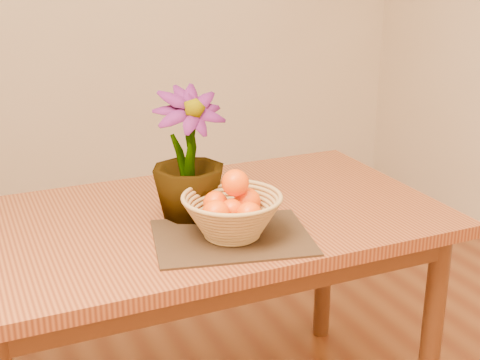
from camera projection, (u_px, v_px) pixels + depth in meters
name	position (u px, v px, depth m)	size (l,w,h in m)	color
table	(204.00, 241.00, 1.99)	(1.40, 0.80, 0.75)	brown
placemat	(232.00, 237.00, 1.80)	(0.42, 0.31, 0.01)	#332112
wicker_basket	(232.00, 218.00, 1.78)	(0.27, 0.27, 0.11)	#A27F43
orange_pile	(233.00, 203.00, 1.77)	(0.19, 0.18, 0.13)	#ED5F03
potted_plant	(188.00, 155.00, 1.88)	(0.21, 0.21, 0.38)	#1B4112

